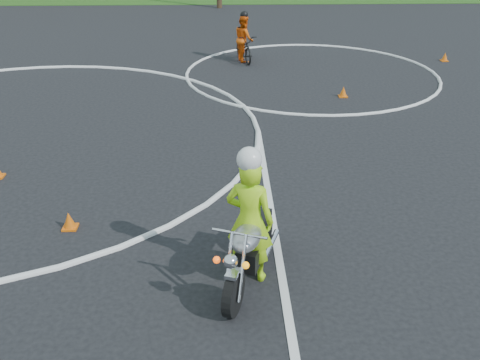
{
  "coord_description": "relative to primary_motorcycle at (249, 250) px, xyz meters",
  "views": [
    {
      "loc": [
        5.21,
        -8.88,
        4.75
      ],
      "look_at": [
        5.42,
        -1.7,
        1.1
      ],
      "focal_mm": 40.0,
      "sensor_mm": 36.0,
      "label": 1
    }
  ],
  "objects": [
    {
      "name": "course_markings",
      "position": [
        -3.35,
        7.09,
        -0.53
      ],
      "size": [
        19.05,
        19.05,
        0.12
      ],
      "color": "silver",
      "rests_on": "ground"
    },
    {
      "name": "primary_motorcycle",
      "position": [
        0.0,
        0.0,
        0.0
      ],
      "size": [
        1.0,
        2.02,
        1.1
      ],
      "rotation": [
        0.0,
        0.0,
        -0.34
      ],
      "color": "black",
      "rests_on": "ground"
    },
    {
      "name": "rider_primary_grp",
      "position": [
        0.01,
        0.14,
        0.45
      ],
      "size": [
        0.78,
        0.64,
        2.04
      ],
      "rotation": [
        0.0,
        0.0,
        -0.34
      ],
      "color": "#A6E317",
      "rests_on": "ground"
    },
    {
      "name": "rider_second_grp",
      "position": [
        0.39,
        12.44,
        0.07
      ],
      "size": [
        1.01,
        1.87,
        1.7
      ],
      "rotation": [
        0.0,
        0.0,
        0.23
      ],
      "color": "black",
      "rests_on": "ground"
    },
    {
      "name": "traffic_cones",
      "position": [
        -0.55,
        5.39,
        -0.4
      ],
      "size": [
        20.29,
        13.17,
        0.3
      ],
      "color": "#DC5D0B",
      "rests_on": "ground"
    }
  ]
}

